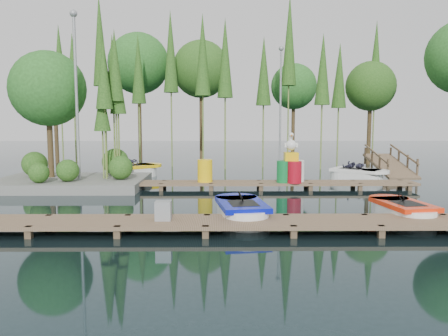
{
  "coord_description": "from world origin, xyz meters",
  "views": [
    {
      "loc": [
        0.36,
        -15.53,
        2.86
      ],
      "look_at": [
        0.5,
        0.5,
        1.1
      ],
      "focal_mm": 35.0,
      "sensor_mm": 36.0,
      "label": 1
    }
  ],
  "objects_px": {
    "boat_yellow_far": "(133,171)",
    "utility_cabinet": "(163,211)",
    "yellow_barrel": "(205,171)",
    "drum_cluster": "(292,168)",
    "island": "(64,113)",
    "boat_blue": "(241,212)",
    "boat_red": "(402,212)"
  },
  "relations": [
    {
      "from": "yellow_barrel",
      "to": "island",
      "type": "bearing_deg",
      "value": 172.52
    },
    {
      "from": "boat_yellow_far",
      "to": "utility_cabinet",
      "type": "distance_m",
      "value": 11.22
    },
    {
      "from": "yellow_barrel",
      "to": "drum_cluster",
      "type": "relative_size",
      "value": 0.45
    },
    {
      "from": "boat_red",
      "to": "yellow_barrel",
      "type": "bearing_deg",
      "value": 126.87
    },
    {
      "from": "boat_yellow_far",
      "to": "yellow_barrel",
      "type": "height_order",
      "value": "boat_yellow_far"
    },
    {
      "from": "utility_cabinet",
      "to": "boat_red",
      "type": "bearing_deg",
      "value": 10.47
    },
    {
      "from": "boat_blue",
      "to": "drum_cluster",
      "type": "bearing_deg",
      "value": 59.54
    },
    {
      "from": "boat_blue",
      "to": "boat_red",
      "type": "bearing_deg",
      "value": -6.35
    },
    {
      "from": "boat_blue",
      "to": "utility_cabinet",
      "type": "distance_m",
      "value": 2.35
    },
    {
      "from": "boat_yellow_far",
      "to": "boat_red",
      "type": "bearing_deg",
      "value": -63.83
    },
    {
      "from": "boat_blue",
      "to": "boat_yellow_far",
      "type": "xyz_separation_m",
      "value": [
        -4.99,
        9.74,
        0.04
      ]
    },
    {
      "from": "island",
      "to": "boat_yellow_far",
      "type": "distance_m",
      "value": 4.76
    },
    {
      "from": "drum_cluster",
      "to": "island",
      "type": "bearing_deg",
      "value": 174.38
    },
    {
      "from": "island",
      "to": "boat_red",
      "type": "relative_size",
      "value": 2.53
    },
    {
      "from": "island",
      "to": "utility_cabinet",
      "type": "distance_m",
      "value": 9.73
    },
    {
      "from": "utility_cabinet",
      "to": "yellow_barrel",
      "type": "bearing_deg",
      "value": 83.23
    },
    {
      "from": "boat_red",
      "to": "drum_cluster",
      "type": "xyz_separation_m",
      "value": [
        -2.29,
        5.61,
        0.66
      ]
    },
    {
      "from": "boat_yellow_far",
      "to": "yellow_barrel",
      "type": "bearing_deg",
      "value": -64.47
    },
    {
      "from": "boat_yellow_far",
      "to": "yellow_barrel",
      "type": "distance_m",
      "value": 5.39
    },
    {
      "from": "boat_yellow_far",
      "to": "drum_cluster",
      "type": "height_order",
      "value": "drum_cluster"
    },
    {
      "from": "boat_red",
      "to": "yellow_barrel",
      "type": "xyz_separation_m",
      "value": [
        -5.87,
        5.76,
        0.52
      ]
    },
    {
      "from": "yellow_barrel",
      "to": "boat_blue",
      "type": "bearing_deg",
      "value": -78.24
    },
    {
      "from": "island",
      "to": "drum_cluster",
      "type": "height_order",
      "value": "island"
    },
    {
      "from": "utility_cabinet",
      "to": "drum_cluster",
      "type": "distance_m",
      "value": 8.16
    },
    {
      "from": "island",
      "to": "drum_cluster",
      "type": "xyz_separation_m",
      "value": [
        9.61,
        -0.95,
        -2.28
      ]
    },
    {
      "from": "boat_red",
      "to": "drum_cluster",
      "type": "height_order",
      "value": "drum_cluster"
    },
    {
      "from": "island",
      "to": "boat_blue",
      "type": "relative_size",
      "value": 2.33
    },
    {
      "from": "island",
      "to": "boat_yellow_far",
      "type": "xyz_separation_m",
      "value": [
        2.26,
        3.04,
        -2.87
      ]
    },
    {
      "from": "boat_blue",
      "to": "utility_cabinet",
      "type": "relative_size",
      "value": 5.85
    },
    {
      "from": "boat_red",
      "to": "boat_yellow_far",
      "type": "relative_size",
      "value": 0.86
    },
    {
      "from": "boat_red",
      "to": "island",
      "type": "bearing_deg",
      "value": 142.47
    },
    {
      "from": "island",
      "to": "boat_blue",
      "type": "xyz_separation_m",
      "value": [
        7.25,
        -6.7,
        -2.92
      ]
    }
  ]
}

